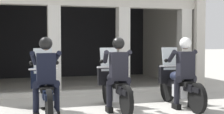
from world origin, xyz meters
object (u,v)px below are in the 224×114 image
object	(u,v)px
police_officer_left	(46,70)
motorcycle_right	(179,84)
motorcycle_center	(114,86)
police_officer_right	(185,66)
motorcycle_left	(45,90)
police_officer_center	(118,68)

from	to	relation	value
police_officer_left	motorcycle_right	bearing A→B (deg)	2.07
motorcycle_center	police_officer_right	world-z (taller)	police_officer_right
motorcycle_left	motorcycle_right	world-z (taller)	same
motorcycle_left	police_officer_left	distance (m)	0.52
motorcycle_center	motorcycle_right	xyz separation A→B (m)	(1.51, -0.10, 0.00)
motorcycle_left	police_officer_right	xyz separation A→B (m)	(3.03, -0.28, 0.44)
police_officer_left	police_officer_right	distance (m)	3.03
motorcycle_center	police_officer_right	distance (m)	1.62
police_officer_left	motorcycle_center	size ratio (longest dim) A/B	0.78
motorcycle_center	motorcycle_right	bearing A→B (deg)	-14.48
motorcycle_center	police_officer_center	world-z (taller)	police_officer_center
motorcycle_left	motorcycle_center	size ratio (longest dim) A/B	1.00
police_officer_left	police_officer_center	size ratio (longest dim) A/B	1.00
motorcycle_left	police_officer_left	xyz separation A→B (m)	(-0.00, -0.28, 0.44)
motorcycle_center	motorcycle_right	size ratio (longest dim) A/B	1.00
motorcycle_right	police_officer_right	world-z (taller)	police_officer_right
motorcycle_left	motorcycle_center	xyz separation A→B (m)	(1.51, 0.10, 0.00)
police_officer_center	police_officer_right	bearing A→B (deg)	-14.48
police_officer_center	police_officer_right	distance (m)	1.52
motorcycle_right	police_officer_left	bearing A→B (deg)	172.17
motorcycle_left	police_officer_center	xyz separation A→B (m)	(1.51, -0.19, 0.44)
police_officer_center	motorcycle_right	distance (m)	1.59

